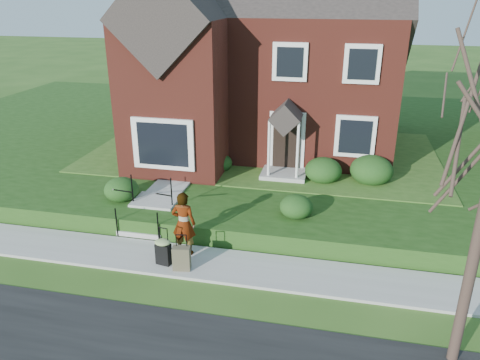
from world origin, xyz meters
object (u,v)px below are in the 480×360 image
(front_steps, at_px, (151,212))
(suitcase_black, at_px, (163,250))
(suitcase_olive, at_px, (182,258))
(woman, at_px, (184,223))

(front_steps, distance_m, suitcase_black, 2.48)
(suitcase_black, bearing_deg, suitcase_olive, -4.71)
(front_steps, relative_size, suitcase_olive, 2.05)
(front_steps, distance_m, suitcase_olive, 2.92)
(suitcase_black, height_order, suitcase_olive, suitcase_black)
(woman, relative_size, suitcase_black, 1.74)
(woman, distance_m, suitcase_black, 0.91)
(suitcase_olive, bearing_deg, suitcase_black, 156.57)
(woman, xyz_separation_m, suitcase_olive, (0.19, -0.81, -0.58))
(suitcase_black, distance_m, suitcase_olive, 0.58)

